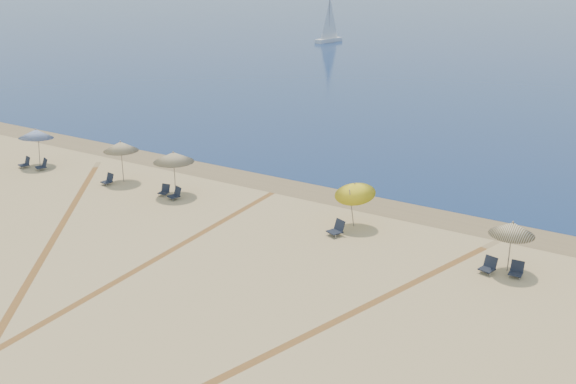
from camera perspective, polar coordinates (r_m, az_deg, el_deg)
name	(u,v)px	position (r m, az deg, el deg)	size (l,w,h in m)	color
wet_sand	(326,193)	(37.49, 3.24, -0.12)	(500.00, 500.00, 0.00)	olive
umbrella_0	(36,134)	(44.79, -20.80, 4.70)	(2.13, 2.17, 2.45)	gray
umbrella_1	(121,146)	(40.01, -14.16, 3.82)	(2.03, 2.03, 2.50)	gray
umbrella_2	(174,157)	(37.15, -9.79, 2.97)	(2.27, 2.27, 2.53)	gray
umbrella_3	(355,189)	(32.42, 5.73, 0.23)	(2.01, 2.09, 2.49)	gray
umbrella_4	(512,229)	(29.17, 18.69, -2.99)	(1.88, 1.88, 2.29)	gray
chair_0	(25,163)	(45.16, -21.60, 2.34)	(0.73, 0.79, 0.68)	black
chair_1	(43,165)	(44.28, -20.31, 2.19)	(0.80, 0.85, 0.70)	black
chair_2	(108,180)	(40.25, -15.17, 1.03)	(0.62, 0.70, 0.65)	black
chair_3	(165,190)	(37.76, -10.54, 0.13)	(0.58, 0.65, 0.60)	black
chair_4	(176,194)	(37.01, -9.63, -0.16)	(0.74, 0.80, 0.67)	black
chair_5	(337,229)	(31.91, 4.22, -3.16)	(0.84, 0.89, 0.74)	black
chair_6	(489,266)	(29.46, 16.83, -6.08)	(0.70, 0.77, 0.68)	black
chair_7	(516,270)	(29.48, 19.01, -6.34)	(0.56, 0.65, 0.64)	black
sailboat_2	(329,27)	(105.45, 3.57, 13.99)	(2.23, 5.35, 7.74)	white
tire_tracks	(128,295)	(27.31, -13.59, -8.58)	(50.05, 40.13, 0.00)	tan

